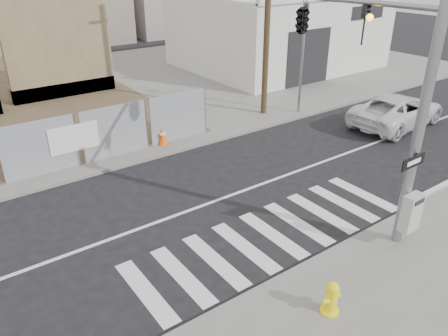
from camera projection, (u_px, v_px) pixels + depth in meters
ground at (221, 199)px, 14.26m from camera, size 100.00×100.00×0.00m
sidewalk_far at (76, 96)px, 24.41m from camera, size 50.00×20.00×0.12m
signal_pole at (338, 52)px, 11.98m from camera, size 0.96×5.87×7.00m
far_signal_pole at (303, 43)px, 20.28m from camera, size 0.16×0.20×5.60m
concrete_wall_right at (56, 35)px, 22.75m from camera, size 5.50×1.30×8.00m
auto_shop at (277, 29)px, 29.94m from camera, size 12.00×10.20×5.95m
utility_pole_right at (268, 4)px, 19.39m from camera, size 1.60×0.28×10.00m
fire_hydrant at (331, 297)px, 9.44m from camera, size 0.56×0.56×0.80m
suv at (397, 110)px, 20.09m from camera, size 5.42×2.83×1.46m
traffic_cone_c at (18, 167)px, 15.34m from camera, size 0.42×0.42×0.70m
traffic_cone_d at (163, 136)px, 17.89m from camera, size 0.41×0.41×0.72m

